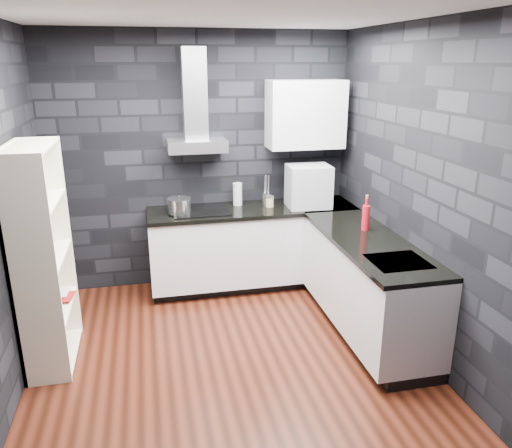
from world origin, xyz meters
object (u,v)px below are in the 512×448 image
object	(u,v)px
glass_vase	(238,194)
appliance_garage	(308,186)
fruit_bowl	(39,260)
pot	(179,206)
utensil_crock	(266,198)
bookshelf	(43,258)
storage_jar	(270,202)
red_bottle	(366,218)

from	to	relation	value
glass_vase	appliance_garage	bearing A→B (deg)	-18.14
glass_vase	fruit_bowl	world-z (taller)	glass_vase
pot	utensil_crock	distance (m)	0.97
bookshelf	glass_vase	bearing A→B (deg)	33.16
pot	appliance_garage	world-z (taller)	appliance_garage
pot	storage_jar	distance (m)	0.96
red_bottle	utensil_crock	bearing A→B (deg)	122.63
glass_vase	red_bottle	xyz separation A→B (m)	(0.99, -1.09, -0.00)
pot	glass_vase	bearing A→B (deg)	17.86
pot	fruit_bowl	world-z (taller)	pot
utensil_crock	pot	bearing A→B (deg)	-169.14
pot	utensil_crock	bearing A→B (deg)	10.86
pot	utensil_crock	xyz separation A→B (m)	(0.95, 0.18, -0.02)
bookshelf	red_bottle	bearing A→B (deg)	1.68
storage_jar	red_bottle	size ratio (longest dim) A/B	0.45
red_bottle	bookshelf	xyz separation A→B (m)	(-2.78, -0.09, -0.12)
storage_jar	pot	bearing A→B (deg)	-176.44
glass_vase	fruit_bowl	xyz separation A→B (m)	(-1.79, -1.30, -0.08)
glass_vase	pot	bearing A→B (deg)	-162.14
appliance_garage	red_bottle	world-z (taller)	appliance_garage
glass_vase	appliance_garage	xyz separation A→B (m)	(0.72, -0.24, 0.10)
storage_jar	utensil_crock	size ratio (longest dim) A/B	0.87
utensil_crock	red_bottle	distance (m)	1.26
pot	appliance_garage	bearing A→B (deg)	-1.22
pot	red_bottle	world-z (taller)	red_bottle
pot	fruit_bowl	xyz separation A→B (m)	(-1.15, -1.10, -0.04)
bookshelf	fruit_bowl	bearing A→B (deg)	-90.18
red_bottle	bookshelf	world-z (taller)	bookshelf
storage_jar	red_bottle	world-z (taller)	red_bottle
utensil_crock	bookshelf	size ratio (longest dim) A/B	0.07
storage_jar	bookshelf	xyz separation A→B (m)	(-2.11, -1.03, -0.05)
utensil_crock	red_bottle	xyz separation A→B (m)	(0.68, -1.06, 0.06)
fruit_bowl	storage_jar	bearing A→B (deg)	28.76
pot	glass_vase	size ratio (longest dim) A/B	0.97
appliance_garage	red_bottle	bearing A→B (deg)	-69.74
pot	storage_jar	bearing A→B (deg)	3.56
pot	bookshelf	xyz separation A→B (m)	(-1.15, -0.97, -0.08)
red_bottle	glass_vase	bearing A→B (deg)	132.43
glass_vase	utensil_crock	distance (m)	0.32
glass_vase	bookshelf	distance (m)	2.14
fruit_bowl	bookshelf	bearing A→B (deg)	90.00
fruit_bowl	appliance_garage	bearing A→B (deg)	23.07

